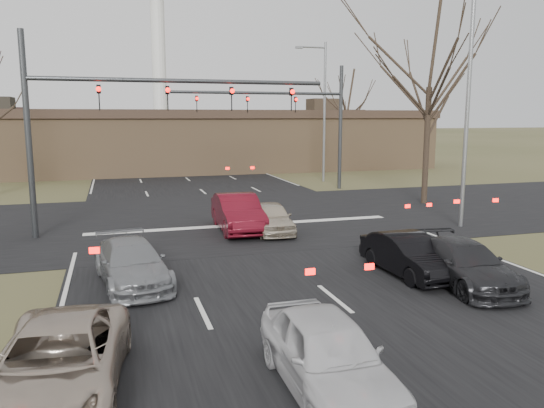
{
  "coord_description": "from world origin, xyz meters",
  "views": [
    {
      "loc": [
        -5.44,
        -9.33,
        4.77
      ],
      "look_at": [
        -0.62,
        6.67,
        2.0
      ],
      "focal_mm": 35.0,
      "sensor_mm": 36.0,
      "label": 1
    }
  ],
  "objects_px": {
    "car_grey_ahead": "(132,263)",
    "car_white_sedan": "(328,354)",
    "building": "(199,140)",
    "car_red_ahead": "(238,213)",
    "car_black_hatch": "(408,255)",
    "car_silver_ahead": "(271,218)",
    "streetlight_right_near": "(465,97)",
    "mast_arm_far": "(300,112)",
    "car_charcoal_sedan": "(464,264)",
    "streetlight_right_far": "(322,105)",
    "car_silver_suv": "(58,363)",
    "mast_arm_near": "(116,109)"
  },
  "relations": [
    {
      "from": "car_silver_suv",
      "to": "car_charcoal_sedan",
      "type": "xyz_separation_m",
      "value": [
        10.5,
        3.26,
        -0.01
      ]
    },
    {
      "from": "mast_arm_near",
      "to": "car_grey_ahead",
      "type": "relative_size",
      "value": 2.82
    },
    {
      "from": "car_red_ahead",
      "to": "mast_arm_near",
      "type": "bearing_deg",
      "value": 170.56
    },
    {
      "from": "mast_arm_near",
      "to": "car_charcoal_sedan",
      "type": "bearing_deg",
      "value": -47.16
    },
    {
      "from": "car_red_ahead",
      "to": "car_charcoal_sedan",
      "type": "bearing_deg",
      "value": -61.29
    },
    {
      "from": "mast_arm_far",
      "to": "car_silver_suv",
      "type": "relative_size",
      "value": 2.41
    },
    {
      "from": "car_black_hatch",
      "to": "car_red_ahead",
      "type": "relative_size",
      "value": 0.82
    },
    {
      "from": "car_white_sedan",
      "to": "car_silver_ahead",
      "type": "bearing_deg",
      "value": 78.37
    },
    {
      "from": "car_white_sedan",
      "to": "streetlight_right_near",
      "type": "bearing_deg",
      "value": 46.94
    },
    {
      "from": "mast_arm_far",
      "to": "streetlight_right_far",
      "type": "bearing_deg",
      "value": 51.89
    },
    {
      "from": "car_white_sedan",
      "to": "car_red_ahead",
      "type": "relative_size",
      "value": 0.87
    },
    {
      "from": "car_red_ahead",
      "to": "car_silver_ahead",
      "type": "height_order",
      "value": "car_red_ahead"
    },
    {
      "from": "building",
      "to": "car_charcoal_sedan",
      "type": "relative_size",
      "value": 9.81
    },
    {
      "from": "car_grey_ahead",
      "to": "car_white_sedan",
      "type": "bearing_deg",
      "value": -74.94
    },
    {
      "from": "building",
      "to": "car_red_ahead",
      "type": "distance_m",
      "value": 26.16
    },
    {
      "from": "car_charcoal_sedan",
      "to": "car_grey_ahead",
      "type": "xyz_separation_m",
      "value": [
        -9.05,
        2.81,
        -0.0
      ]
    },
    {
      "from": "building",
      "to": "car_silver_suv",
      "type": "distance_m",
      "value": 39.2
    },
    {
      "from": "building",
      "to": "car_red_ahead",
      "type": "relative_size",
      "value": 9.09
    },
    {
      "from": "mast_arm_far",
      "to": "car_charcoal_sedan",
      "type": "xyz_separation_m",
      "value": [
        -2.18,
        -19.95,
        -4.39
      ]
    },
    {
      "from": "mast_arm_far",
      "to": "car_charcoal_sedan",
      "type": "height_order",
      "value": "mast_arm_far"
    },
    {
      "from": "car_white_sedan",
      "to": "car_charcoal_sedan",
      "type": "distance_m",
      "value": 7.43
    },
    {
      "from": "building",
      "to": "car_charcoal_sedan",
      "type": "height_order",
      "value": "building"
    },
    {
      "from": "car_silver_suv",
      "to": "car_white_sedan",
      "type": "xyz_separation_m",
      "value": [
        4.49,
        -1.09,
        0.05
      ]
    },
    {
      "from": "mast_arm_near",
      "to": "car_silver_suv",
      "type": "height_order",
      "value": "mast_arm_near"
    },
    {
      "from": "mast_arm_near",
      "to": "car_charcoal_sedan",
      "type": "xyz_separation_m",
      "value": [
        9.23,
        -9.95,
        -4.45
      ]
    },
    {
      "from": "building",
      "to": "streetlight_right_near",
      "type": "distance_m",
      "value": 28.97
    },
    {
      "from": "car_charcoal_sedan",
      "to": "car_red_ahead",
      "type": "distance_m",
      "value": 10.05
    },
    {
      "from": "car_grey_ahead",
      "to": "mast_arm_far",
      "type": "bearing_deg",
      "value": 48.86
    },
    {
      "from": "car_white_sedan",
      "to": "mast_arm_far",
      "type": "bearing_deg",
      "value": 72.09
    },
    {
      "from": "mast_arm_far",
      "to": "car_black_hatch",
      "type": "relative_size",
      "value": 2.92
    },
    {
      "from": "building",
      "to": "car_white_sedan",
      "type": "relative_size",
      "value": 10.48
    },
    {
      "from": "streetlight_right_near",
      "to": "car_charcoal_sedan",
      "type": "relative_size",
      "value": 2.31
    },
    {
      "from": "building",
      "to": "streetlight_right_far",
      "type": "xyz_separation_m",
      "value": [
        7.32,
        -11.0,
        2.92
      ]
    },
    {
      "from": "building",
      "to": "car_silver_suv",
      "type": "relative_size",
      "value": 9.2
    },
    {
      "from": "streetlight_right_near",
      "to": "mast_arm_near",
      "type": "bearing_deg",
      "value": 167.95
    },
    {
      "from": "car_silver_suv",
      "to": "car_silver_ahead",
      "type": "bearing_deg",
      "value": 63.91
    },
    {
      "from": "car_black_hatch",
      "to": "car_silver_ahead",
      "type": "distance_m",
      "value": 7.26
    },
    {
      "from": "car_grey_ahead",
      "to": "car_red_ahead",
      "type": "xyz_separation_m",
      "value": [
        4.55,
        6.17,
        0.15
      ]
    },
    {
      "from": "car_white_sedan",
      "to": "car_silver_ahead",
      "type": "height_order",
      "value": "car_white_sedan"
    },
    {
      "from": "car_silver_suv",
      "to": "car_red_ahead",
      "type": "xyz_separation_m",
      "value": [
        6.0,
        12.25,
        0.13
      ]
    },
    {
      "from": "mast_arm_near",
      "to": "streetlight_right_far",
      "type": "bearing_deg",
      "value": 43.89
    },
    {
      "from": "car_red_ahead",
      "to": "streetlight_right_near",
      "type": "bearing_deg",
      "value": -10.19
    },
    {
      "from": "mast_arm_far",
      "to": "car_grey_ahead",
      "type": "distance_m",
      "value": 20.96
    },
    {
      "from": "building",
      "to": "car_grey_ahead",
      "type": "relative_size",
      "value": 9.88
    },
    {
      "from": "mast_arm_near",
      "to": "car_grey_ahead",
      "type": "xyz_separation_m",
      "value": [
        0.18,
        -7.14,
        -4.45
      ]
    },
    {
      "from": "streetlight_right_far",
      "to": "car_white_sedan",
      "type": "relative_size",
      "value": 2.47
    },
    {
      "from": "streetlight_right_near",
      "to": "car_red_ahead",
      "type": "bearing_deg",
      "value": 167.7
    },
    {
      "from": "building",
      "to": "car_black_hatch",
      "type": "relative_size",
      "value": 11.12
    },
    {
      "from": "streetlight_right_far",
      "to": "streetlight_right_near",
      "type": "bearing_deg",
      "value": -91.68
    },
    {
      "from": "streetlight_right_far",
      "to": "car_red_ahead",
      "type": "relative_size",
      "value": 2.14
    }
  ]
}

